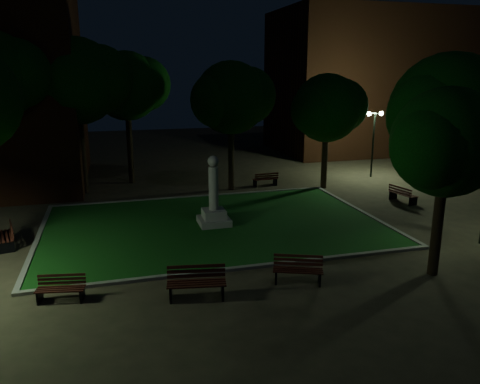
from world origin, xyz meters
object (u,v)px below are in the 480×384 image
object	(u,v)px
bench_left_side	(7,236)
bench_right_side	(402,195)
monument	(214,206)
bench_near_left	(197,283)
bench_west_near	(61,289)
bench_far_side	(265,180)
bench_near_right	(298,270)

from	to	relation	value
bench_left_side	bench_right_side	size ratio (longest dim) A/B	1.04
bench_left_side	monument	bearing A→B (deg)	79.03
bench_near_left	bench_left_side	size ratio (longest dim) A/B	1.07
monument	bench_west_near	size ratio (longest dim) A/B	2.09
bench_far_side	monument	bearing A→B (deg)	51.03
monument	bench_west_near	xyz separation A→B (m)	(-6.14, -5.82, -0.58)
bench_near_right	bench_left_side	xyz separation A→B (m)	(-10.12, 6.23, 0.01)
bench_near_right	bench_right_side	size ratio (longest dim) A/B	1.02
bench_near_right	bench_left_side	world-z (taller)	bench_left_side
bench_near_right	bench_right_side	bearing A→B (deg)	61.79
monument	bench_near_right	bearing A→B (deg)	-77.59
bench_near_left	bench_far_side	bearing A→B (deg)	72.73
bench_left_side	bench_right_side	world-z (taller)	bench_left_side
monument	bench_right_side	xyz separation A→B (m)	(10.73, 1.16, -0.53)
bench_near_left	bench_right_side	distance (m)	15.04
bench_west_near	bench_right_side	size ratio (longest dim) A/B	0.89
bench_near_left	bench_right_side	bearing A→B (deg)	41.31
monument	bench_near_right	world-z (taller)	monument
bench_left_side	bench_right_side	bearing A→B (deg)	81.17
bench_near_right	bench_far_side	xyz separation A→B (m)	(3.31, 13.30, -0.03)
bench_west_near	bench_far_side	bearing A→B (deg)	59.32
bench_near_left	bench_left_side	distance (m)	9.22
bench_near_right	bench_west_near	distance (m)	7.63
bench_near_left	bench_right_side	xyz separation A→B (m)	(12.78, 7.92, -0.05)
bench_right_side	bench_far_side	xyz separation A→B (m)	(-5.98, 5.56, -0.02)
bench_near_right	bench_far_side	bearing A→B (deg)	98.00
bench_near_right	bench_far_side	size ratio (longest dim) A/B	1.11
bench_left_side	bench_right_side	distance (m)	19.46
bench_right_side	bench_west_near	bearing A→B (deg)	100.88
monument	bench_near_left	distance (m)	7.08
monument	bench_near_right	distance (m)	6.76
bench_west_near	bench_far_side	distance (m)	16.61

